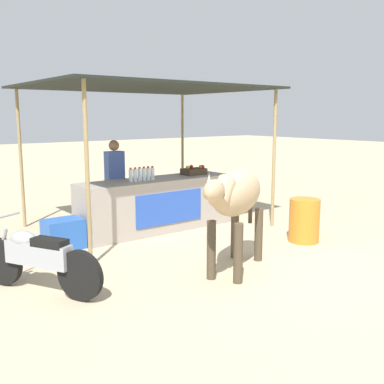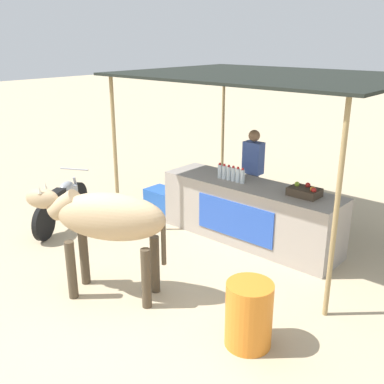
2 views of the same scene
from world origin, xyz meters
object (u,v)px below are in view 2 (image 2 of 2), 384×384
at_px(water_barrel, 249,314).
at_px(fruit_crate, 305,191).
at_px(cow, 106,219).
at_px(stall_counter, 249,212).
at_px(vendor_behind_counter, 252,175).
at_px(motorcycle_parked, 62,202).
at_px(cooler_box, 163,202).

bearing_deg(water_barrel, fruit_crate, 104.74).
height_order(water_barrel, cow, cow).
bearing_deg(stall_counter, cow, -99.32).
bearing_deg(vendor_behind_counter, stall_counter, -58.51).
distance_m(vendor_behind_counter, cow, 3.28).
relative_size(stall_counter, fruit_crate, 6.82).
distance_m(vendor_behind_counter, water_barrel, 3.57).
distance_m(water_barrel, motorcycle_parked, 4.34).
relative_size(stall_counter, cooler_box, 5.00).
bearing_deg(water_barrel, stall_counter, 124.37).
relative_size(fruit_crate, cow, 0.25).
bearing_deg(stall_counter, vendor_behind_counter, 121.49).
distance_m(fruit_crate, cooler_box, 2.88).
relative_size(cooler_box, water_barrel, 0.82).
distance_m(stall_counter, motorcycle_parked, 3.24).
relative_size(stall_counter, vendor_behind_counter, 1.82).
distance_m(cooler_box, cow, 2.94).
bearing_deg(motorcycle_parked, stall_counter, 30.24).
xyz_separation_m(cooler_box, water_barrel, (3.36, -2.10, 0.13)).
relative_size(stall_counter, water_barrel, 4.09).
xyz_separation_m(stall_counter, motorcycle_parked, (-2.80, -1.63, -0.05)).
height_order(vendor_behind_counter, cooler_box, vendor_behind_counter).
bearing_deg(vendor_behind_counter, cooler_box, -148.71).
relative_size(vendor_behind_counter, motorcycle_parked, 1.01).
bearing_deg(cooler_box, motorcycle_parked, -121.46).
xyz_separation_m(vendor_behind_counter, water_barrel, (1.96, -2.95, -0.48)).
height_order(water_barrel, motorcycle_parked, motorcycle_parked).
relative_size(vendor_behind_counter, cow, 0.93).
relative_size(cooler_box, motorcycle_parked, 0.37).
height_order(fruit_crate, cooler_box, fruit_crate).
xyz_separation_m(fruit_crate, cow, (-1.32, -2.58, 0.00)).
distance_m(stall_counter, cow, 2.62).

